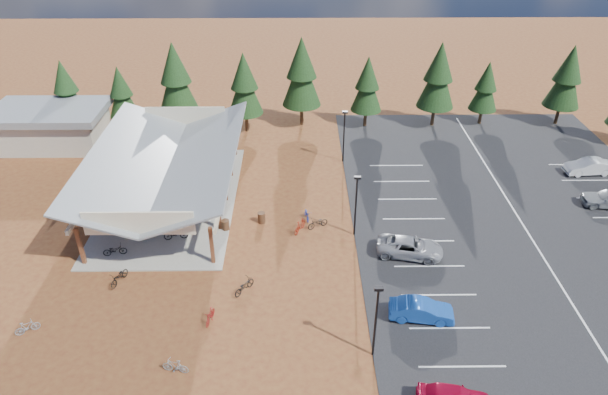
# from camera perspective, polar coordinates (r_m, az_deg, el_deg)

# --- Properties ---
(ground) EXTENTS (140.00, 140.00, 0.00)m
(ground) POSITION_cam_1_polar(r_m,az_deg,el_deg) (40.29, -1.58, -5.59)
(ground) COLOR #602C19
(ground) RESTS_ON ground
(asphalt_lot) EXTENTS (27.00, 44.00, 0.04)m
(asphalt_lot) POSITION_cam_1_polar(r_m,az_deg,el_deg) (46.24, 22.08, -2.74)
(asphalt_lot) COLOR black
(asphalt_lot) RESTS_ON ground
(concrete_pad) EXTENTS (10.60, 18.60, 0.10)m
(concrete_pad) POSITION_cam_1_polar(r_m,az_deg,el_deg) (47.24, -13.69, -0.30)
(concrete_pad) COLOR gray
(concrete_pad) RESTS_ON ground
(bike_pavilion) EXTENTS (11.65, 19.40, 4.97)m
(bike_pavilion) POSITION_cam_1_polar(r_m,az_deg,el_deg) (45.40, -14.29, 3.74)
(bike_pavilion) COLOR maroon
(bike_pavilion) RESTS_ON concrete_pad
(outbuilding) EXTENTS (11.00, 7.00, 3.90)m
(outbuilding) POSITION_cam_1_polar(r_m,az_deg,el_deg) (60.11, -25.09, 6.84)
(outbuilding) COLOR #ADA593
(outbuilding) RESTS_ON ground
(lamp_post_0) EXTENTS (0.50, 0.25, 5.14)m
(lamp_post_0) POSITION_cam_1_polar(r_m,az_deg,el_deg) (31.05, 7.60, -12.37)
(lamp_post_0) COLOR black
(lamp_post_0) RESTS_ON ground
(lamp_post_1) EXTENTS (0.50, 0.25, 5.14)m
(lamp_post_1) POSITION_cam_1_polar(r_m,az_deg,el_deg) (40.44, 5.50, -0.44)
(lamp_post_1) COLOR black
(lamp_post_1) RESTS_ON ground
(lamp_post_2) EXTENTS (0.50, 0.25, 5.14)m
(lamp_post_2) POSITION_cam_1_polar(r_m,az_deg,el_deg) (50.94, 4.24, 6.80)
(lamp_post_2) COLOR black
(lamp_post_2) RESTS_ON ground
(trash_bin_0) EXTENTS (0.60, 0.60, 0.90)m
(trash_bin_0) POSITION_cam_1_polar(r_m,az_deg,el_deg) (42.56, -8.26, -2.91)
(trash_bin_0) COLOR #432917
(trash_bin_0) RESTS_ON ground
(trash_bin_1) EXTENTS (0.60, 0.60, 0.90)m
(trash_bin_1) POSITION_cam_1_polar(r_m,az_deg,el_deg) (43.13, -4.50, -2.12)
(trash_bin_1) COLOR #432917
(trash_bin_1) RESTS_ON ground
(pine_0) EXTENTS (3.24, 3.24, 7.56)m
(pine_0) POSITION_cam_1_polar(r_m,az_deg,el_deg) (62.08, -23.80, 10.51)
(pine_0) COLOR #382314
(pine_0) RESTS_ON ground
(pine_1) EXTENTS (3.02, 3.02, 7.03)m
(pine_1) POSITION_cam_1_polar(r_m,az_deg,el_deg) (59.81, -18.70, 10.46)
(pine_1) COLOR #382314
(pine_1) RESTS_ON ground
(pine_2) EXTENTS (4.06, 4.06, 9.46)m
(pine_2) POSITION_cam_1_polar(r_m,az_deg,el_deg) (57.89, -13.36, 12.17)
(pine_2) COLOR #382314
(pine_2) RESTS_ON ground
(pine_3) EXTENTS (3.63, 3.63, 8.46)m
(pine_3) POSITION_cam_1_polar(r_m,az_deg,el_deg) (56.71, -6.30, 11.76)
(pine_3) COLOR #382314
(pine_3) RESTS_ON ground
(pine_4) EXTENTS (4.11, 4.11, 9.57)m
(pine_4) POSITION_cam_1_polar(r_m,az_deg,el_deg) (57.69, -0.25, 13.02)
(pine_4) COLOR #382314
(pine_4) RESTS_ON ground
(pine_5) EXTENTS (3.29, 3.29, 7.67)m
(pine_5) POSITION_cam_1_polar(r_m,az_deg,el_deg) (58.11, 6.68, 11.73)
(pine_5) COLOR #382314
(pine_5) RESTS_ON ground
(pine_6) EXTENTS (3.92, 3.92, 9.13)m
(pine_6) POSITION_cam_1_polar(r_m,az_deg,el_deg) (59.24, 13.96, 12.33)
(pine_6) COLOR #382314
(pine_6) RESTS_ON ground
(pine_7) EXTENTS (2.98, 2.98, 6.94)m
(pine_7) POSITION_cam_1_polar(r_m,az_deg,el_deg) (61.58, 18.60, 11.02)
(pine_7) COLOR #382314
(pine_7) RESTS_ON ground
(pine_8) EXTENTS (3.75, 3.75, 8.73)m
(pine_8) POSITION_cam_1_polar(r_m,az_deg,el_deg) (64.24, 25.99, 11.35)
(pine_8) COLOR #382314
(pine_8) RESTS_ON ground
(bike_0) EXTENTS (1.76, 0.92, 0.88)m
(bike_0) POSITION_cam_1_polar(r_m,az_deg,el_deg) (41.74, -19.30, -5.24)
(bike_0) COLOR black
(bike_0) RESTS_ON concrete_pad
(bike_1) EXTENTS (1.78, 0.58, 1.06)m
(bike_1) POSITION_cam_1_polar(r_m,az_deg,el_deg) (45.84, -18.62, -1.38)
(bike_1) COLOR gray
(bike_1) RESTS_ON concrete_pad
(bike_2) EXTENTS (2.01, 1.21, 1.00)m
(bike_2) POSITION_cam_1_polar(r_m,az_deg,el_deg) (49.34, -17.18, 1.35)
(bike_2) COLOR navy
(bike_2) RESTS_ON concrete_pad
(bike_3) EXTENTS (1.86, 0.65, 1.10)m
(bike_3) POSITION_cam_1_polar(r_m,az_deg,el_deg) (51.98, -16.08, 3.23)
(bike_3) COLOR maroon
(bike_3) RESTS_ON concrete_pad
(bike_4) EXTENTS (1.89, 0.92, 0.95)m
(bike_4) POSITION_cam_1_polar(r_m,az_deg,el_deg) (42.11, -13.34, -3.74)
(bike_4) COLOR black
(bike_4) RESTS_ON concrete_pad
(bike_5) EXTENTS (1.76, 0.64, 1.03)m
(bike_5) POSITION_cam_1_polar(r_m,az_deg,el_deg) (43.22, -12.96, -2.60)
(bike_5) COLOR gray
(bike_5) RESTS_ON concrete_pad
(bike_6) EXTENTS (1.81, 1.09, 0.90)m
(bike_6) POSITION_cam_1_polar(r_m,az_deg,el_deg) (46.72, -10.39, 0.46)
(bike_6) COLOR navy
(bike_6) RESTS_ON concrete_pad
(bike_7) EXTENTS (1.53, 0.71, 0.89)m
(bike_7) POSITION_cam_1_polar(r_m,az_deg,el_deg) (50.49, -9.90, 3.04)
(bike_7) COLOR maroon
(bike_7) RESTS_ON concrete_pad
(bike_8) EXTENTS (1.23, 1.96, 0.97)m
(bike_8) POSITION_cam_1_polar(r_m,az_deg,el_deg) (39.25, -18.87, -7.91)
(bike_8) COLOR black
(bike_8) RESTS_ON ground
(bike_9) EXTENTS (1.47, 1.12, 0.88)m
(bike_9) POSITION_cam_1_polar(r_m,az_deg,el_deg) (37.78, -27.13, -12.05)
(bike_9) COLOR gray
(bike_9) RESTS_ON ground
(bike_11) EXTENTS (0.73, 1.59, 0.92)m
(bike_11) POSITION_cam_1_polar(r_m,az_deg,el_deg) (34.96, -9.85, -12.17)
(bike_11) COLOR maroon
(bike_11) RESTS_ON ground
(bike_12) EXTENTS (1.62, 1.86, 0.97)m
(bike_12) POSITION_cam_1_polar(r_m,az_deg,el_deg) (36.70, -6.32, -9.24)
(bike_12) COLOR black
(bike_12) RESTS_ON ground
(bike_13) EXTENTS (1.64, 0.76, 0.95)m
(bike_13) POSITION_cam_1_polar(r_m,az_deg,el_deg) (32.55, -13.39, -16.87)
(bike_13) COLOR gray
(bike_13) RESTS_ON ground
(bike_14) EXTENTS (0.78, 1.67, 0.85)m
(bike_14) POSITION_cam_1_polar(r_m,az_deg,el_deg) (43.45, 0.31, -1.77)
(bike_14) COLOR navy
(bike_14) RESTS_ON ground
(bike_15) EXTENTS (1.27, 1.80, 1.06)m
(bike_15) POSITION_cam_1_polar(r_m,az_deg,el_deg) (41.94, -0.41, -2.97)
(bike_15) COLOR maroon
(bike_15) RESTS_ON ground
(bike_16) EXTENTS (1.82, 1.36, 0.91)m
(bike_16) POSITION_cam_1_polar(r_m,az_deg,el_deg) (42.39, 1.46, -2.69)
(bike_16) COLOR black
(bike_16) RESTS_ON ground
(car_1) EXTENTS (4.17, 1.93, 1.33)m
(car_1) POSITION_cam_1_polar(r_m,az_deg,el_deg) (35.24, 12.25, -11.53)
(car_1) COLOR #1746A0
(car_1) RESTS_ON asphalt_lot
(car_2) EXTENTS (5.16, 3.16, 1.34)m
(car_2) POSITION_cam_1_polar(r_m,az_deg,el_deg) (40.16, 11.10, -5.15)
(car_2) COLOR gray
(car_2) RESTS_ON asphalt_lot
(car_9) EXTENTS (4.35, 1.73, 1.41)m
(car_9) POSITION_cam_1_polar(r_m,az_deg,el_deg) (56.03, 27.77, 2.89)
(car_9) COLOR silver
(car_9) RESTS_ON asphalt_lot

